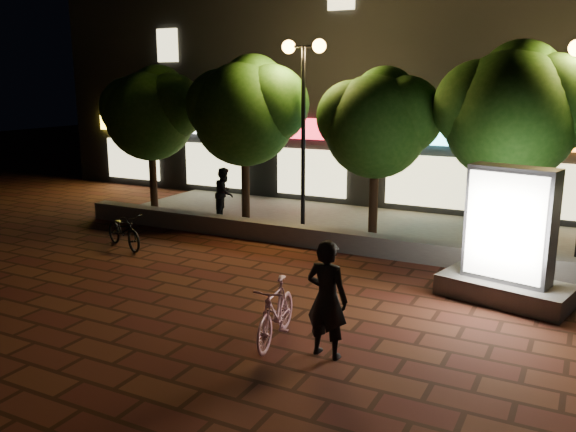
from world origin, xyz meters
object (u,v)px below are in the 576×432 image
Objects in this scene: street_lamp_left at (304,87)px; tree_right at (515,108)px; ad_kiosk at (508,247)px; tree_mid at (379,119)px; rider at (327,299)px; pedestrian at (224,193)px; scooter_parked at (124,230)px; tree_far_left at (152,110)px; tree_left at (247,107)px; scooter_pink at (276,312)px.

tree_right is at bearing 2.81° from street_lamp_left.
tree_right is 1.92× the size of ad_kiosk.
tree_mid is 2.22m from street_lamp_left.
tree_mid is 7.57m from rider.
tree_right is at bearing -107.14° from pedestrian.
tree_mid is 2.56× the size of scooter_parked.
tree_far_left is 3.51m from tree_left.
tree_right is at bearing 0.00° from tree_left.
tree_right reaches higher than scooter_pink.
tree_right is at bearing 60.30° from scooter_pink.
tree_mid reaches higher than rider.
scooter_parked is (-9.19, -0.60, -0.60)m from ad_kiosk.
scooter_pink is at bearing -129.47° from ad_kiosk.
tree_left is (3.50, 0.00, 0.15)m from tree_far_left.
tree_mid is 7.17m from scooter_parked.
tree_far_left is 5.18m from scooter_parked.
tree_far_left is at bearing 71.28° from pedestrian.
pedestrian is at bearing 175.69° from street_lamp_left.
tree_right is 7.69m from rider.
scooter_parked is 3.82m from pedestrian.
scooter_pink is 0.92× the size of rider.
tree_far_left is 2.69× the size of scooter_pink.
rider is (-1.66, -7.03, -2.63)m from tree_right.
rider is at bearing -92.00° from scooter_parked.
tree_right is at bearing -98.60° from rider.
ad_kiosk is at bearing -15.89° from tree_far_left.
tree_far_left is 2.96× the size of pedestrian.
ad_kiosk is at bearing -127.72° from pedestrian.
tree_right reaches higher than tree_mid.
ad_kiosk is (11.27, -3.21, -2.23)m from tree_far_left.
tree_right is 5.38m from street_lamp_left.
rider is at bearing -76.82° from tree_mid.
ad_kiosk is at bearing -63.75° from scooter_parked.
tree_far_left is at bearing 164.11° from ad_kiosk.
ad_kiosk is at bearing -26.84° from street_lamp_left.
tree_far_left is 11.93m from ad_kiosk.
tree_mid is 2.88× the size of pedestrian.
tree_mid is at bearing -0.00° from tree_far_left.
tree_far_left is 10.81m from tree_right.
tree_mid is 7.47m from scooter_pink.
rider is (-2.12, -3.82, -0.13)m from ad_kiosk.
street_lamp_left reaches higher than pedestrian.
tree_right is at bearing -43.89° from scooter_parked.
tree_right is at bearing 0.00° from tree_mid.
street_lamp_left is at bearing -7.70° from tree_left.
street_lamp_left reaches higher than ad_kiosk.
tree_far_left is at bearing -32.88° from rider.
tree_mid is at bearing -72.14° from rider.
tree_left is 7.30m from tree_right.
tree_left is 3.12× the size of pedestrian.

